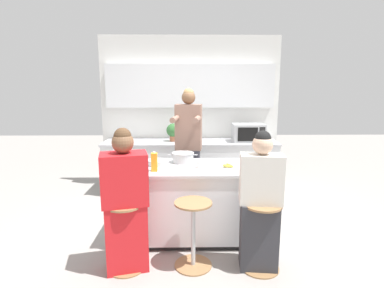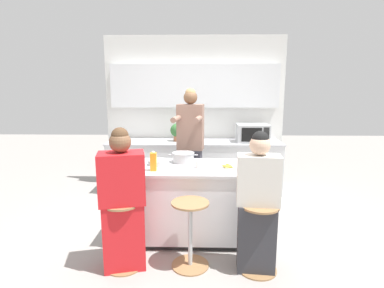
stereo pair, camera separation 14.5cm
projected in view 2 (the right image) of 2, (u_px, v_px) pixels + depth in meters
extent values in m
plane|color=gray|center=(192.00, 235.00, 3.69)|extent=(16.00, 16.00, 0.00)
cube|color=silver|center=(195.00, 112.00, 5.46)|extent=(3.20, 0.06, 2.70)
cube|color=silver|center=(195.00, 86.00, 5.27)|extent=(2.95, 0.16, 0.75)
cube|color=silver|center=(194.00, 167.00, 5.26)|extent=(2.95, 0.67, 0.85)
cube|color=#BCBCC1|center=(194.00, 142.00, 5.18)|extent=(2.98, 0.70, 0.03)
cube|color=black|center=(192.00, 233.00, 3.68)|extent=(1.56, 0.70, 0.06)
cube|color=silver|center=(192.00, 200.00, 3.60)|extent=(1.64, 0.78, 0.79)
cube|color=#BCBCC1|center=(192.00, 167.00, 3.53)|extent=(1.68, 0.82, 0.03)
cylinder|color=#997047|center=(124.00, 265.00, 3.05)|extent=(0.38, 0.38, 0.01)
cylinder|color=#B7BABC|center=(123.00, 235.00, 2.99)|extent=(0.04, 0.04, 0.65)
cylinder|color=#997047|center=(122.00, 203.00, 2.93)|extent=(0.37, 0.37, 0.02)
cylinder|color=#997047|center=(190.00, 265.00, 3.06)|extent=(0.38, 0.38, 0.01)
cylinder|color=#B7BABC|center=(190.00, 235.00, 3.00)|extent=(0.04, 0.04, 0.65)
cylinder|color=#997047|center=(190.00, 203.00, 2.93)|extent=(0.37, 0.37, 0.02)
cylinder|color=#997047|center=(257.00, 269.00, 2.99)|extent=(0.38, 0.38, 0.01)
cylinder|color=#B7BABC|center=(259.00, 238.00, 2.93)|extent=(0.04, 0.04, 0.65)
cylinder|color=#997047|center=(260.00, 206.00, 2.86)|extent=(0.37, 0.37, 0.02)
cube|color=#383842|center=(191.00, 181.00, 4.30)|extent=(0.33, 0.26, 0.94)
cube|color=#896656|center=(191.00, 127.00, 4.16)|extent=(0.38, 0.27, 0.63)
cylinder|color=#896656|center=(176.00, 119.00, 3.88)|extent=(0.12, 0.35, 0.07)
cylinder|color=#896656|center=(198.00, 119.00, 3.84)|extent=(0.12, 0.35, 0.07)
sphere|color=brown|center=(190.00, 97.00, 4.08)|extent=(0.21, 0.21, 0.19)
sphere|color=#A37F51|center=(190.00, 93.00, 4.07)|extent=(0.17, 0.17, 0.15)
cube|color=red|center=(124.00, 235.00, 2.99)|extent=(0.45, 0.35, 0.69)
cube|color=red|center=(122.00, 178.00, 2.88)|extent=(0.49, 0.38, 0.50)
sphere|color=brown|center=(120.00, 142.00, 2.81)|extent=(0.25, 0.25, 0.21)
sphere|color=#513823|center=(120.00, 136.00, 2.80)|extent=(0.20, 0.20, 0.16)
cube|color=#333338|center=(256.00, 237.00, 2.95)|extent=(0.39, 0.30, 0.69)
cube|color=silver|center=(258.00, 180.00, 2.85)|extent=(0.42, 0.26, 0.48)
sphere|color=#DBB293|center=(260.00, 145.00, 2.78)|extent=(0.21, 0.21, 0.20)
sphere|color=black|center=(260.00, 139.00, 2.77)|extent=(0.17, 0.17, 0.16)
cylinder|color=#B7BABC|center=(183.00, 158.00, 3.70)|extent=(0.26, 0.26, 0.11)
cylinder|color=#B7BABC|center=(183.00, 153.00, 3.69)|extent=(0.28, 0.28, 0.01)
cylinder|color=#B7BABC|center=(171.00, 155.00, 3.70)|extent=(0.05, 0.01, 0.01)
cylinder|color=#B7BABC|center=(196.00, 155.00, 3.69)|extent=(0.05, 0.01, 0.01)
cylinder|color=#B7BABC|center=(158.00, 162.00, 3.59)|extent=(0.24, 0.24, 0.06)
cylinder|color=white|center=(199.00, 165.00, 3.44)|extent=(0.08, 0.08, 0.08)
torus|color=white|center=(204.00, 164.00, 3.44)|extent=(0.04, 0.01, 0.04)
ellipsoid|color=yellow|center=(227.00, 166.00, 3.42)|extent=(0.12, 0.04, 0.05)
ellipsoid|color=yellow|center=(225.00, 166.00, 3.46)|extent=(0.09, 0.11, 0.05)
ellipsoid|color=yellow|center=(230.00, 166.00, 3.46)|extent=(0.10, 0.10, 0.05)
cube|color=gold|center=(153.00, 162.00, 3.31)|extent=(0.07, 0.07, 0.20)
cylinder|color=white|center=(153.00, 152.00, 3.29)|extent=(0.03, 0.03, 0.02)
cube|color=#B2B5B7|center=(253.00, 133.00, 5.08)|extent=(0.53, 0.37, 0.30)
cube|color=black|center=(252.00, 135.00, 4.90)|extent=(0.33, 0.01, 0.23)
cube|color=black|center=(266.00, 135.00, 4.89)|extent=(0.10, 0.01, 0.24)
cylinder|color=#A86042|center=(177.00, 138.00, 5.18)|extent=(0.13, 0.13, 0.09)
sphere|color=#336633|center=(177.00, 130.00, 5.15)|extent=(0.24, 0.24, 0.24)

